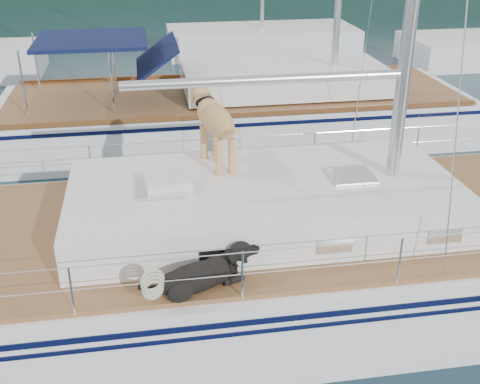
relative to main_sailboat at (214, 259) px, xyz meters
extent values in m
plane|color=black|center=(-0.09, 0.00, -0.68)|extent=(120.00, 120.00, 0.00)
cube|color=white|center=(-0.09, 0.00, -0.18)|extent=(12.00, 3.80, 1.40)
cube|color=olive|center=(-0.09, 0.00, 0.55)|extent=(11.52, 3.50, 0.06)
cube|color=white|center=(0.71, 0.00, 0.85)|extent=(5.20, 2.50, 0.55)
cylinder|color=silver|center=(0.71, 0.00, 2.53)|extent=(3.60, 0.12, 0.12)
cylinder|color=silver|center=(-0.09, -1.75, 1.14)|extent=(10.56, 0.01, 0.01)
cylinder|color=silver|center=(-0.09, 1.75, 1.14)|extent=(10.56, 0.01, 0.01)
cube|color=#1C3AB2|center=(-0.75, 1.31, 0.61)|extent=(0.81, 0.67, 0.05)
cube|color=silver|center=(-0.59, 0.07, 1.20)|extent=(0.64, 0.55, 0.15)
torus|color=beige|center=(-0.86, -1.82, 0.94)|extent=(0.35, 0.21, 0.34)
cube|color=white|center=(1.36, 6.56, -0.23)|extent=(11.00, 3.50, 1.30)
cube|color=olive|center=(1.36, 6.56, 0.42)|extent=(10.56, 3.29, 0.06)
cube|color=white|center=(2.56, 6.56, 0.77)|extent=(4.80, 2.30, 0.55)
cube|color=#0F173F|center=(-1.84, 6.56, 1.82)|extent=(2.40, 2.30, 0.08)
cube|color=white|center=(3.91, 16.00, -0.28)|extent=(7.20, 3.00, 1.10)
camera|label=1|loc=(-0.82, -7.16, 4.46)|focal=45.00mm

